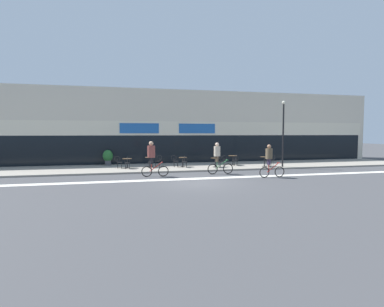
# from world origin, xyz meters

# --- Properties ---
(ground_plane) EXTENTS (120.00, 120.00, 0.00)m
(ground_plane) POSITION_xyz_m (0.00, 0.00, 0.00)
(ground_plane) COLOR #424244
(sidewalk_slab) EXTENTS (40.00, 5.50, 0.12)m
(sidewalk_slab) POSITION_xyz_m (0.00, 7.25, 0.06)
(sidewalk_slab) COLOR gray
(sidewalk_slab) RESTS_ON ground
(storefront_facade) EXTENTS (40.00, 4.06, 6.48)m
(storefront_facade) POSITION_xyz_m (0.00, 11.97, 3.22)
(storefront_facade) COLOR beige
(storefront_facade) RESTS_ON ground
(bike_lane_stripe) EXTENTS (36.00, 0.70, 0.01)m
(bike_lane_stripe) POSITION_xyz_m (0.00, 1.48, 0.00)
(bike_lane_stripe) COLOR silver
(bike_lane_stripe) RESTS_ON ground
(bistro_table_0) EXTENTS (0.70, 0.70, 0.71)m
(bistro_table_0) POSITION_xyz_m (-3.63, 6.99, 0.63)
(bistro_table_0) COLOR black
(bistro_table_0) RESTS_ON sidewalk_slab
(bistro_table_1) EXTENTS (0.78, 0.78, 0.76)m
(bistro_table_1) POSITION_xyz_m (-1.91, 7.23, 0.67)
(bistro_table_1) COLOR black
(bistro_table_1) RESTS_ON sidewalk_slab
(bistro_table_2) EXTENTS (0.62, 0.62, 0.74)m
(bistro_table_2) POSITION_xyz_m (0.58, 6.88, 0.64)
(bistro_table_2) COLOR black
(bistro_table_2) RESTS_ON sidewalk_slab
(bistro_table_3) EXTENTS (0.64, 0.64, 0.70)m
(bistro_table_3) POSITION_xyz_m (2.92, 6.07, 0.62)
(bistro_table_3) COLOR black
(bistro_table_3) RESTS_ON sidewalk_slab
(bistro_table_4) EXTENTS (0.70, 0.70, 0.77)m
(bistro_table_4) POSITION_xyz_m (4.79, 7.19, 0.67)
(bistro_table_4) COLOR black
(bistro_table_4) RESTS_ON sidewalk_slab
(bistro_table_5) EXTENTS (0.63, 0.63, 0.76)m
(bistro_table_5) POSITION_xyz_m (6.78, 5.59, 0.66)
(bistro_table_5) COLOR black
(bistro_table_5) RESTS_ON sidewalk_slab
(cafe_chair_0_near) EXTENTS (0.41, 0.58, 0.90)m
(cafe_chair_0_near) POSITION_xyz_m (-3.63, 6.36, 0.64)
(cafe_chair_0_near) COLOR black
(cafe_chair_0_near) RESTS_ON sidewalk_slab
(cafe_chair_0_side) EXTENTS (0.58, 0.42, 0.90)m
(cafe_chair_0_side) POSITION_xyz_m (-4.25, 6.99, 0.64)
(cafe_chair_0_side) COLOR black
(cafe_chair_0_side) RESTS_ON sidewalk_slab
(cafe_chair_1_near) EXTENTS (0.44, 0.59, 0.90)m
(cafe_chair_1_near) POSITION_xyz_m (-1.90, 6.60, 0.64)
(cafe_chair_1_near) COLOR black
(cafe_chair_1_near) RESTS_ON sidewalk_slab
(cafe_chair_1_side) EXTENTS (0.59, 0.43, 0.90)m
(cafe_chair_1_side) POSITION_xyz_m (-1.28, 7.23, 0.64)
(cafe_chair_1_side) COLOR black
(cafe_chair_1_side) RESTS_ON sidewalk_slab
(cafe_chair_2_near) EXTENTS (0.45, 0.60, 0.90)m
(cafe_chair_2_near) POSITION_xyz_m (0.57, 6.25, 0.64)
(cafe_chair_2_near) COLOR black
(cafe_chair_2_near) RESTS_ON sidewalk_slab
(cafe_chair_2_side) EXTENTS (0.58, 0.42, 0.90)m
(cafe_chair_2_side) POSITION_xyz_m (-0.05, 6.88, 0.64)
(cafe_chair_2_side) COLOR black
(cafe_chair_2_side) RESTS_ON sidewalk_slab
(cafe_chair_3_near) EXTENTS (0.42, 0.59, 0.90)m
(cafe_chair_3_near) POSITION_xyz_m (2.92, 5.44, 0.64)
(cafe_chair_3_near) COLOR black
(cafe_chair_3_near) RESTS_ON sidewalk_slab
(cafe_chair_3_side) EXTENTS (0.59, 0.43, 0.90)m
(cafe_chair_3_side) POSITION_xyz_m (3.55, 6.06, 0.64)
(cafe_chair_3_side) COLOR black
(cafe_chair_3_side) RESTS_ON sidewalk_slab
(cafe_chair_4_near) EXTENTS (0.41, 0.58, 0.90)m
(cafe_chair_4_near) POSITION_xyz_m (4.79, 6.56, 0.64)
(cafe_chair_4_near) COLOR black
(cafe_chair_4_near) RESTS_ON sidewalk_slab
(cafe_chair_5_near) EXTENTS (0.41, 0.58, 0.90)m
(cafe_chair_5_near) POSITION_xyz_m (6.78, 4.97, 0.64)
(cafe_chair_5_near) COLOR black
(cafe_chair_5_near) RESTS_ON sidewalk_slab
(cafe_chair_5_side) EXTENTS (0.58, 0.41, 0.90)m
(cafe_chair_5_side) POSITION_xyz_m (7.40, 5.59, 0.64)
(cafe_chair_5_side) COLOR black
(cafe_chair_5_side) RESTS_ON sidewalk_slab
(planter_pot) EXTENTS (0.80, 0.80, 1.23)m
(planter_pot) POSITION_xyz_m (-5.10, 9.40, 0.79)
(planter_pot) COLOR #4C4C51
(planter_pot) RESTS_ON sidewalk_slab
(lamp_post) EXTENTS (0.26, 0.26, 5.04)m
(lamp_post) POSITION_xyz_m (8.04, 5.06, 3.04)
(lamp_post) COLOR black
(lamp_post) RESTS_ON sidewalk_slab
(cyclist_0) EXTENTS (1.69, 0.52, 2.21)m
(cyclist_0) POSITION_xyz_m (-2.20, 2.94, 1.32)
(cyclist_0) COLOR black
(cyclist_0) RESTS_ON ground
(cyclist_1) EXTENTS (1.67, 0.48, 2.02)m
(cyclist_1) POSITION_xyz_m (4.74, 0.92, 1.17)
(cyclist_1) COLOR black
(cyclist_1) RESTS_ON ground
(cyclist_2) EXTENTS (1.76, 0.48, 2.09)m
(cyclist_2) POSITION_xyz_m (2.15, 3.10, 1.20)
(cyclist_2) COLOR black
(cyclist_2) RESTS_ON ground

